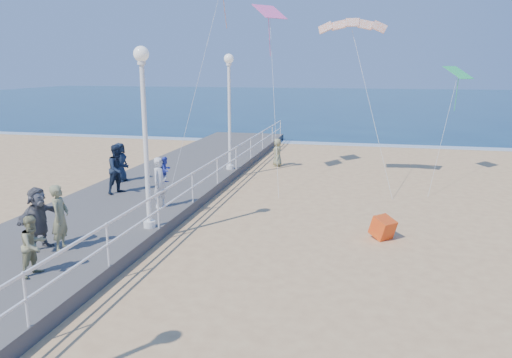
% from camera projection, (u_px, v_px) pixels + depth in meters
% --- Properties ---
extents(ground, '(160.00, 160.00, 0.00)m').
position_uv_depth(ground, '(327.00, 254.00, 14.02)').
color(ground, '#E1B376').
rests_on(ground, ground).
extents(ocean, '(160.00, 90.00, 0.05)m').
position_uv_depth(ocean, '(363.00, 101.00, 75.86)').
color(ocean, '#0C304B').
rests_on(ocean, ground).
extents(surf_line, '(160.00, 1.20, 0.04)m').
position_uv_depth(surf_line, '(353.00, 145.00, 33.52)').
color(surf_line, silver).
rests_on(surf_line, ground).
extents(boardwalk, '(5.00, 44.00, 0.40)m').
position_uv_depth(boardwalk, '(86.00, 229.00, 15.60)').
color(boardwalk, '#645F5A').
rests_on(boardwalk, ground).
extents(railing, '(0.05, 42.00, 0.55)m').
position_uv_depth(railing, '(158.00, 201.00, 14.84)').
color(railing, white).
rests_on(railing, boardwalk).
extents(lamp_post_mid, '(0.44, 0.44, 5.32)m').
position_uv_depth(lamp_post_mid, '(144.00, 119.00, 14.37)').
color(lamp_post_mid, white).
rests_on(lamp_post_mid, boardwalk).
extents(lamp_post_far, '(0.44, 0.44, 5.32)m').
position_uv_depth(lamp_post_far, '(229.00, 100.00, 22.93)').
color(lamp_post_far, white).
rests_on(lamp_post_far, boardwalk).
extents(woman_holding_toddler, '(0.60, 0.74, 1.75)m').
position_uv_depth(woman_holding_toddler, '(160.00, 183.00, 17.04)').
color(woman_holding_toddler, silver).
rests_on(woman_holding_toddler, boardwalk).
extents(toddler_held, '(0.47, 0.53, 0.90)m').
position_uv_depth(toddler_held, '(166.00, 170.00, 17.06)').
color(toddler_held, '#3343C0').
rests_on(toddler_held, boardwalk).
extents(spectator_1, '(0.65, 0.78, 1.43)m').
position_uv_depth(spectator_1, '(33.00, 245.00, 11.51)').
color(spectator_1, '#959367').
rests_on(spectator_1, boardwalk).
extents(spectator_4, '(0.64, 0.87, 1.64)m').
position_uv_depth(spectator_4, '(120.00, 162.00, 20.99)').
color(spectator_4, '#192538').
rests_on(spectator_4, boardwalk).
extents(spectator_5, '(0.79, 1.63, 1.69)m').
position_uv_depth(spectator_5, '(39.00, 218.00, 13.15)').
color(spectator_5, '#59585D').
rests_on(spectator_5, boardwalk).
extents(spectator_6, '(0.54, 0.72, 1.77)m').
position_uv_depth(spectator_6, '(60.00, 218.00, 13.05)').
color(spectator_6, '#84835B').
rests_on(spectator_6, boardwalk).
extents(spectator_7, '(1.04, 1.14, 1.88)m').
position_uv_depth(spectator_7, '(118.00, 169.00, 18.97)').
color(spectator_7, '#192437').
rests_on(spectator_7, boardwalk).
extents(beach_walker_c, '(0.55, 0.77, 1.47)m').
position_uv_depth(beach_walker_c, '(277.00, 152.00, 26.23)').
color(beach_walker_c, gray).
rests_on(beach_walker_c, ground).
extents(box_kite, '(0.89, 0.89, 0.74)m').
position_uv_depth(box_kite, '(383.00, 230.00, 15.18)').
color(box_kite, red).
rests_on(box_kite, ground).
extents(kite_parafoil, '(2.91, 0.94, 0.65)m').
position_uv_depth(kite_parafoil, '(352.00, 22.00, 20.91)').
color(kite_parafoil, orange).
extents(kite_diamond_pink, '(1.66, 1.68, 0.69)m').
position_uv_depth(kite_diamond_pink, '(270.00, 12.00, 22.97)').
color(kite_diamond_pink, '#FE5DAC').
extents(kite_diamond_green, '(1.48, 1.50, 0.58)m').
position_uv_depth(kite_diamond_green, '(458.00, 72.00, 23.07)').
color(kite_diamond_green, '#2AC465').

